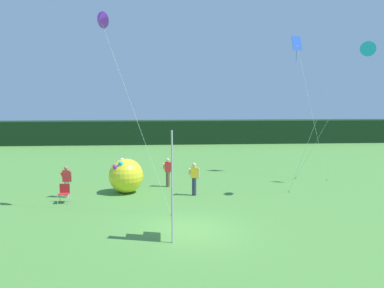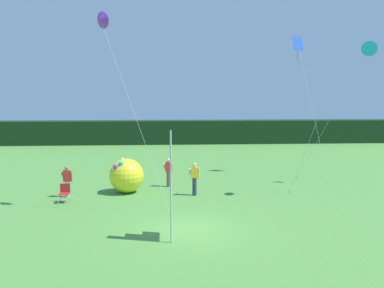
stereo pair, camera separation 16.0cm
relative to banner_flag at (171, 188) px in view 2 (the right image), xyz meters
name	(u,v)px [view 2 (the right image)]	position (x,y,z in m)	size (l,w,h in m)	color
ground_plane	(187,230)	(0.61, 1.07, -1.89)	(120.00, 120.00, 0.00)	#518E3D
distant_treeline	(172,132)	(0.61, 29.99, -0.66)	(80.00, 2.40, 2.46)	black
banner_flag	(171,188)	(0.00, 0.00, 0.00)	(0.06, 1.03, 3.95)	#B7B7BC
person_near_banner	(67,181)	(-5.13, 6.67, -1.04)	(0.55, 0.48, 1.60)	#B7B2A3
person_mid_field	(168,172)	(0.01, 8.77, -1.03)	(0.55, 0.48, 1.62)	brown
person_far_left	(194,178)	(1.32, 6.61, -0.99)	(0.55, 0.48, 1.69)	#2D334C
inflatable_balloon	(127,176)	(-2.22, 7.48, -0.98)	(1.82, 1.82, 1.82)	yellow
folding_chair	(65,192)	(-5.03, 5.65, -1.38)	(0.51, 0.51, 0.89)	#BCBCC1
kite_purple_delta_0	(101,21)	(-2.87, 4.09, 6.38)	(3.34, 1.42, 8.69)	brown
kite_blue_diamond_1	(299,50)	(8.40, 12.09, 6.10)	(1.64, 2.80, 8.89)	brown
kite_cyan_delta_3	(369,50)	(11.11, 8.37, 5.74)	(3.65, 2.53, 8.10)	brown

